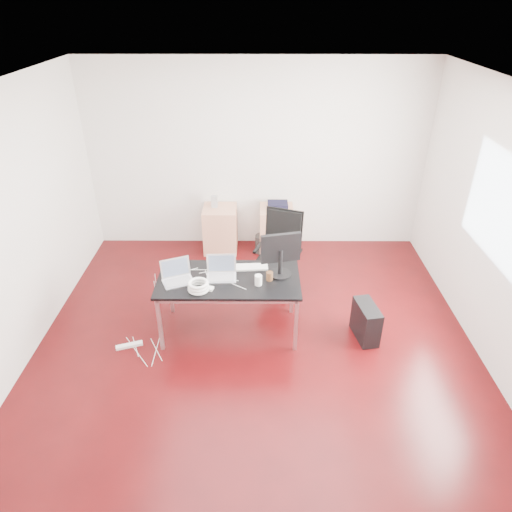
{
  "coord_description": "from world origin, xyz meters",
  "views": [
    {
      "loc": [
        0.03,
        -4.04,
        3.53
      ],
      "look_at": [
        0.0,
        0.55,
        0.85
      ],
      "focal_mm": 32.0,
      "sensor_mm": 36.0,
      "label": 1
    }
  ],
  "objects_px": {
    "office_chair": "(280,249)",
    "pc_tower": "(366,322)",
    "desk": "(229,282)",
    "filing_cabinet_right": "(276,229)",
    "filing_cabinet_left": "(220,229)"
  },
  "relations": [
    {
      "from": "office_chair",
      "to": "pc_tower",
      "type": "relative_size",
      "value": 2.4
    },
    {
      "from": "desk",
      "to": "office_chair",
      "type": "bearing_deg",
      "value": 55.67
    },
    {
      "from": "desk",
      "to": "office_chair",
      "type": "relative_size",
      "value": 1.48
    },
    {
      "from": "office_chair",
      "to": "filing_cabinet_left",
      "type": "xyz_separation_m",
      "value": [
        -0.87,
        1.07,
        -0.26
      ]
    },
    {
      "from": "filing_cabinet_right",
      "to": "pc_tower",
      "type": "bearing_deg",
      "value": -65.15
    },
    {
      "from": "desk",
      "to": "pc_tower",
      "type": "height_order",
      "value": "desk"
    },
    {
      "from": "office_chair",
      "to": "filing_cabinet_left",
      "type": "bearing_deg",
      "value": 148.96
    },
    {
      "from": "desk",
      "to": "filing_cabinet_right",
      "type": "bearing_deg",
      "value": 72.94
    },
    {
      "from": "desk",
      "to": "filing_cabinet_left",
      "type": "height_order",
      "value": "desk"
    },
    {
      "from": "office_chair",
      "to": "pc_tower",
      "type": "distance_m",
      "value": 1.46
    },
    {
      "from": "filing_cabinet_left",
      "to": "pc_tower",
      "type": "distance_m",
      "value": 2.79
    },
    {
      "from": "desk",
      "to": "pc_tower",
      "type": "distance_m",
      "value": 1.65
    },
    {
      "from": "office_chair",
      "to": "filing_cabinet_right",
      "type": "xyz_separation_m",
      "value": [
        -0.01,
        1.07,
        -0.26
      ]
    },
    {
      "from": "desk",
      "to": "pc_tower",
      "type": "relative_size",
      "value": 3.56
    },
    {
      "from": "office_chair",
      "to": "pc_tower",
      "type": "height_order",
      "value": "office_chair"
    }
  ]
}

